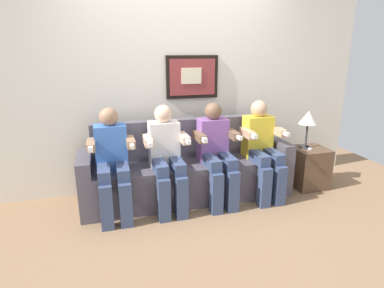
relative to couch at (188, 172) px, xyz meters
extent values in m
plane|color=#8C6B4C|center=(0.00, -0.33, -0.31)|extent=(6.20, 6.20, 0.00)
cube|color=silver|center=(0.00, 0.44, 0.99)|extent=(4.77, 0.05, 2.60)
cube|color=black|center=(0.17, 0.40, 1.04)|extent=(0.63, 0.03, 0.50)
cube|color=maroon|center=(0.17, 0.38, 1.04)|extent=(0.55, 0.02, 0.42)
cube|color=beige|center=(0.15, 0.37, 1.05)|extent=(0.24, 0.02, 0.18)
cube|color=#514C56|center=(0.00, -0.04, -0.09)|extent=(2.09, 0.58, 0.45)
cube|color=#514C56|center=(0.00, 0.18, 0.36)|extent=(2.09, 0.14, 0.45)
cube|color=#514C56|center=(-1.11, -0.04, 0.00)|extent=(0.14, 0.58, 0.62)
cube|color=#514C56|center=(1.11, -0.04, 0.00)|extent=(0.14, 0.58, 0.62)
cube|color=#3F72CC|center=(-0.83, -0.05, 0.38)|extent=(0.32, 0.20, 0.48)
sphere|color=#9E7556|center=(-0.83, -0.05, 0.70)|extent=(0.19, 0.19, 0.19)
cube|color=#38476B|center=(-0.92, -0.25, 0.20)|extent=(0.12, 0.40, 0.12)
cube|color=#38476B|center=(-0.74, -0.25, 0.20)|extent=(0.12, 0.40, 0.12)
cube|color=#38476B|center=(-0.92, -0.45, -0.09)|extent=(0.12, 0.12, 0.45)
cube|color=#38476B|center=(-0.74, -0.45, -0.09)|extent=(0.12, 0.12, 0.45)
cube|color=#9E7556|center=(-1.02, -0.17, 0.46)|extent=(0.08, 0.28, 0.08)
cube|color=#9E7556|center=(-0.64, -0.17, 0.46)|extent=(0.08, 0.28, 0.08)
cube|color=white|center=(-0.64, -0.33, 0.47)|extent=(0.04, 0.13, 0.04)
cube|color=white|center=(-1.02, -0.33, 0.47)|extent=(0.04, 0.10, 0.04)
cube|color=white|center=(-0.28, -0.05, 0.38)|extent=(0.32, 0.20, 0.48)
sphere|color=beige|center=(-0.28, -0.05, 0.70)|extent=(0.19, 0.19, 0.19)
cube|color=#38476B|center=(-0.37, -0.25, 0.20)|extent=(0.12, 0.40, 0.12)
cube|color=#38476B|center=(-0.19, -0.25, 0.20)|extent=(0.12, 0.40, 0.12)
cube|color=#38476B|center=(-0.37, -0.45, -0.09)|extent=(0.12, 0.12, 0.45)
cube|color=#38476B|center=(-0.19, -0.45, -0.09)|extent=(0.12, 0.12, 0.45)
cube|color=beige|center=(-0.47, -0.17, 0.46)|extent=(0.08, 0.28, 0.08)
cube|color=beige|center=(-0.09, -0.17, 0.46)|extent=(0.08, 0.28, 0.08)
cube|color=white|center=(-0.09, -0.33, 0.47)|extent=(0.04, 0.13, 0.04)
cube|color=white|center=(-0.47, -0.33, 0.47)|extent=(0.04, 0.10, 0.04)
cube|color=#8C59A5|center=(0.28, -0.05, 0.38)|extent=(0.32, 0.20, 0.48)
sphere|color=brown|center=(0.28, -0.05, 0.70)|extent=(0.19, 0.19, 0.19)
cube|color=#38476B|center=(0.19, -0.25, 0.20)|extent=(0.12, 0.40, 0.12)
cube|color=#38476B|center=(0.37, -0.25, 0.20)|extent=(0.12, 0.40, 0.12)
cube|color=#38476B|center=(0.19, -0.45, -0.09)|extent=(0.12, 0.12, 0.45)
cube|color=#38476B|center=(0.37, -0.45, -0.09)|extent=(0.12, 0.12, 0.45)
cube|color=brown|center=(0.09, -0.17, 0.46)|extent=(0.08, 0.28, 0.08)
cube|color=brown|center=(0.47, -0.17, 0.46)|extent=(0.08, 0.28, 0.08)
cube|color=white|center=(0.47, -0.33, 0.47)|extent=(0.04, 0.13, 0.04)
cube|color=white|center=(0.09, -0.33, 0.47)|extent=(0.04, 0.10, 0.04)
cube|color=yellow|center=(0.83, -0.05, 0.38)|extent=(0.32, 0.20, 0.48)
sphere|color=tan|center=(0.83, -0.05, 0.70)|extent=(0.19, 0.19, 0.19)
cube|color=#38476B|center=(0.74, -0.25, 0.20)|extent=(0.12, 0.40, 0.12)
cube|color=#38476B|center=(0.92, -0.25, 0.20)|extent=(0.12, 0.40, 0.12)
cube|color=#38476B|center=(0.74, -0.45, -0.09)|extent=(0.12, 0.12, 0.45)
cube|color=#38476B|center=(0.92, -0.45, -0.09)|extent=(0.12, 0.12, 0.45)
cube|color=tan|center=(0.64, -0.17, 0.46)|extent=(0.08, 0.28, 0.08)
cube|color=tan|center=(1.02, -0.17, 0.46)|extent=(0.08, 0.28, 0.08)
cube|color=white|center=(1.02, -0.33, 0.47)|extent=(0.04, 0.13, 0.04)
cube|color=white|center=(0.64, -0.33, 0.47)|extent=(0.04, 0.10, 0.04)
cube|color=brown|center=(1.53, -0.11, -0.06)|extent=(0.40, 0.40, 0.50)
cylinder|color=#333338|center=(1.49, -0.06, 0.20)|extent=(0.14, 0.14, 0.02)
cylinder|color=#333338|center=(1.49, -0.06, 0.35)|extent=(0.02, 0.02, 0.28)
cone|color=silver|center=(1.49, -0.06, 0.57)|extent=(0.22, 0.22, 0.16)
cube|color=white|center=(1.49, -0.11, 0.20)|extent=(0.04, 0.13, 0.02)
camera|label=1|loc=(-0.89, -3.30, 1.35)|focal=29.87mm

